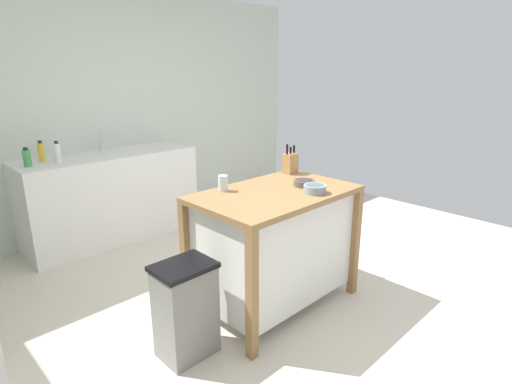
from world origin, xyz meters
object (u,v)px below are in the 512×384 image
at_px(kitchen_island, 275,242).
at_px(trash_bin, 186,310).
at_px(knife_block, 290,163).
at_px(bottle_hand_soap, 58,153).
at_px(bottle_spray_cleaner, 27,158).
at_px(sink_faucet, 100,142).
at_px(bowl_stoneware_deep, 304,183).
at_px(drinking_cup, 223,183).
at_px(bowl_ceramic_wide, 315,189).
at_px(bottle_dish_soap, 41,152).

xyz_separation_m(kitchen_island, trash_bin, (-0.84, -0.03, -0.19)).
bearing_deg(knife_block, bottle_hand_soap, 125.62).
bearing_deg(bottle_spray_cleaner, kitchen_island, -63.08).
bearing_deg(sink_faucet, trash_bin, -103.70).
distance_m(bowl_stoneware_deep, drinking_cup, 0.62).
relative_size(bottle_spray_cleaner, bottle_hand_soap, 0.86).
height_order(knife_block, drinking_cup, knife_block).
bearing_deg(kitchen_island, bowl_ceramic_wide, -53.31).
relative_size(knife_block, trash_bin, 0.40).
bearing_deg(bottle_dish_soap, trash_bin, -88.83).
bearing_deg(bowl_stoneware_deep, kitchen_island, 167.64).
height_order(bowl_ceramic_wide, drinking_cup, drinking_cup).
distance_m(bowl_stoneware_deep, bottle_dish_soap, 2.52).
xyz_separation_m(knife_block, bowl_stoneware_deep, (-0.22, -0.33, -0.07)).
bearing_deg(sink_faucet, bottle_hand_soap, -158.52).
xyz_separation_m(kitchen_island, bottle_spray_cleaner, (-1.05, 2.06, 0.49)).
relative_size(kitchen_island, bottle_spray_cleaner, 6.81).
relative_size(bowl_stoneware_deep, drinking_cup, 1.38).
distance_m(drinking_cup, bottle_dish_soap, 2.02).
distance_m(kitchen_island, trash_bin, 0.86).
distance_m(kitchen_island, bottle_dish_soap, 2.41).
xyz_separation_m(knife_block, trash_bin, (-1.31, -0.30, -0.68)).
relative_size(knife_block, bowl_stoneware_deep, 1.59).
distance_m(kitchen_island, knife_block, 0.74).
height_order(drinking_cup, bottle_spray_cleaner, bottle_spray_cleaner).
xyz_separation_m(kitchen_island, sink_faucet, (-0.28, 2.24, 0.52)).
bearing_deg(trash_bin, drinking_cup, 27.33).
height_order(bowl_stoneware_deep, drinking_cup, drinking_cup).
xyz_separation_m(kitchen_island, knife_block, (0.48, 0.27, 0.49)).
relative_size(bowl_ceramic_wide, drinking_cup, 1.40).
distance_m(sink_faucet, bottle_spray_cleaner, 0.78).
xyz_separation_m(trash_bin, bottle_hand_soap, (0.05, 2.06, 0.70)).
relative_size(kitchen_island, bottle_dish_soap, 5.96).
xyz_separation_m(bowl_ceramic_wide, bottle_hand_soap, (-0.96, 2.27, 0.07)).
relative_size(knife_block, bowl_ceramic_wide, 1.57).
bearing_deg(bottle_hand_soap, bowl_stoneware_deep, -63.47).
xyz_separation_m(bowl_stoneware_deep, drinking_cup, (-0.52, 0.33, 0.03)).
relative_size(bowl_stoneware_deep, trash_bin, 0.25).
relative_size(kitchen_island, drinking_cup, 10.34).
distance_m(knife_block, bottle_spray_cleaner, 2.35).
relative_size(drinking_cup, bottle_spray_cleaner, 0.66).
relative_size(bowl_stoneware_deep, bottle_spray_cleaner, 0.91).
bearing_deg(bottle_spray_cleaner, drinking_cup, -66.50).
distance_m(knife_block, bottle_hand_soap, 2.17).
xyz_separation_m(kitchen_island, bottle_hand_soap, (-0.79, 2.04, 0.50)).
xyz_separation_m(trash_bin, bottle_dish_soap, (-0.05, 2.22, 0.69)).
relative_size(bowl_ceramic_wide, bottle_dish_soap, 0.80).
bearing_deg(trash_bin, bowl_stoneware_deep, -1.60).
bearing_deg(bowl_stoneware_deep, bottle_hand_soap, 116.53).
xyz_separation_m(bottle_dish_soap, bottle_spray_cleaner, (-0.16, -0.13, -0.01)).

